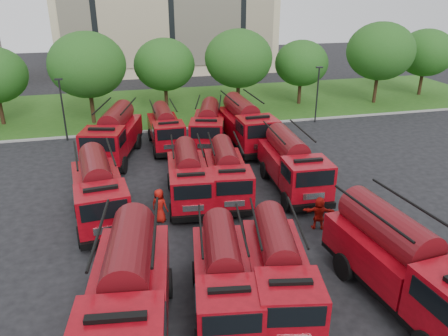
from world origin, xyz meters
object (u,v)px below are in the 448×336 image
at_px(fire_truck_0, 128,294).
at_px(fire_truck_1, 224,276).
at_px(fire_truck_6, 227,173).
at_px(fire_truck_10, 208,126).
at_px(fire_truck_5, 189,176).
at_px(fire_truck_7, 292,164).
at_px(fire_truck_8, 114,135).
at_px(firefighter_3, 368,261).
at_px(fire_truck_2, 279,269).
at_px(firefighter_5, 317,228).
at_px(firefighter_4, 161,221).
at_px(firefighter_0, 279,336).
at_px(fire_truck_4, 99,190).
at_px(fire_truck_3, 405,263).
at_px(fire_truck_9, 165,128).
at_px(fire_truck_11, 246,124).

bearing_deg(fire_truck_0, fire_truck_1, 17.31).
bearing_deg(fire_truck_6, fire_truck_10, 92.04).
distance_m(fire_truck_1, fire_truck_5, 9.63).
bearing_deg(fire_truck_7, fire_truck_8, 145.82).
relative_size(fire_truck_0, fire_truck_8, 1.00).
distance_m(fire_truck_7, firefighter_3, 8.34).
bearing_deg(fire_truck_2, firefighter_5, 61.29).
xyz_separation_m(firefighter_4, firefighter_5, (8.01, -2.69, 0.00)).
height_order(fire_truck_5, firefighter_0, fire_truck_5).
bearing_deg(fire_truck_4, fire_truck_0, -88.62).
height_order(fire_truck_3, fire_truck_9, fire_truck_3).
xyz_separation_m(fire_truck_6, firefighter_0, (-0.91, -11.59, -1.51)).
bearing_deg(fire_truck_4, firefighter_5, -25.14).
xyz_separation_m(fire_truck_3, firefighter_3, (0.28, 2.74, -1.82)).
height_order(fire_truck_0, fire_truck_5, fire_truck_0).
relative_size(fire_truck_5, firefighter_5, 3.78).
relative_size(fire_truck_0, firefighter_4, 4.35).
xyz_separation_m(fire_truck_0, fire_truck_7, (10.30, 10.22, -0.13)).
distance_m(firefighter_0, firefighter_3, 6.64).
bearing_deg(firefighter_3, fire_truck_9, -95.37).
xyz_separation_m(fire_truck_10, fire_truck_11, (2.81, -0.81, 0.19)).
bearing_deg(fire_truck_8, fire_truck_5, -47.27).
xyz_separation_m(fire_truck_2, firefighter_3, (5.09, 1.59, -1.54)).
relative_size(fire_truck_3, firefighter_5, 4.54).
distance_m(fire_truck_6, firefighter_3, 9.56).
bearing_deg(firefighter_3, fire_truck_7, -113.50).
distance_m(fire_truck_8, firefighter_4, 10.55).
distance_m(fire_truck_4, fire_truck_6, 7.42).
bearing_deg(firefighter_5, firefighter_0, 73.66).
bearing_deg(fire_truck_6, fire_truck_5, -173.98).
xyz_separation_m(fire_truck_5, firefighter_4, (-1.96, -2.17, -1.52)).
height_order(firefighter_4, firefighter_5, firefighter_4).
bearing_deg(fire_truck_6, fire_truck_3, -60.77).
distance_m(fire_truck_3, fire_truck_11, 19.12).
bearing_deg(fire_truck_10, firefighter_5, -62.69).
height_order(fire_truck_3, fire_truck_5, fire_truck_3).
relative_size(fire_truck_2, fire_truck_4, 0.93).
relative_size(fire_truck_4, fire_truck_5, 1.11).
height_order(fire_truck_5, fire_truck_7, fire_truck_7).
distance_m(fire_truck_9, firefighter_4, 11.96).
distance_m(fire_truck_1, fire_truck_9, 19.19).
bearing_deg(fire_truck_9, fire_truck_7, -55.72).
xyz_separation_m(fire_truck_2, fire_truck_4, (-7.03, 8.73, 0.15)).
bearing_deg(fire_truck_3, fire_truck_9, 103.02).
bearing_deg(fire_truck_11, fire_truck_0, -119.82).
bearing_deg(fire_truck_0, fire_truck_2, 12.27).
distance_m(fire_truck_9, firefighter_0, 21.31).
distance_m(fire_truck_11, firefighter_0, 20.38).
distance_m(fire_truck_8, firefighter_5, 16.53).
bearing_deg(fire_truck_3, firefighter_3, 78.26).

